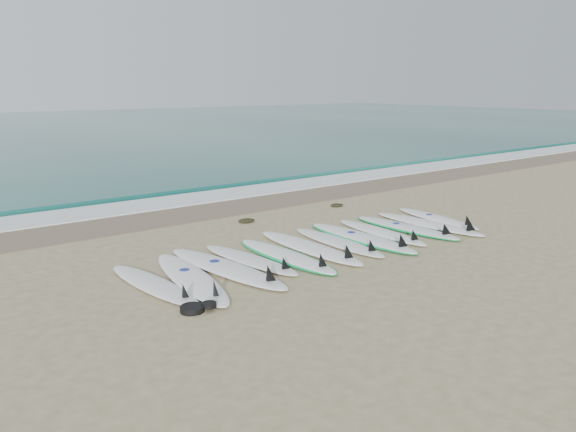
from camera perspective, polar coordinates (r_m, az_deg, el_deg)
ground at (r=10.33m, az=3.92°, el=-3.29°), size 120.00×120.00×0.00m
wet_sand_band at (r=13.58m, az=-7.55°, el=0.66°), size 120.00×1.80×0.01m
foam_band at (r=14.78m, az=-10.27°, el=1.64°), size 120.00×1.40×0.04m
wave_crest at (r=16.11m, az=-12.73°, el=2.58°), size 120.00×1.00×0.10m
surfboard_0 at (r=8.56m, az=-13.35°, el=-6.80°), size 0.71×2.40×0.30m
surfboard_1 at (r=8.69m, az=-9.72°, el=-6.25°), size 0.96×2.82×0.35m
surfboard_2 at (r=9.07m, az=-6.08°, el=-5.28°), size 0.94×2.95×0.37m
surfboard_3 at (r=9.49m, az=-3.68°, el=-4.46°), size 0.76×2.38×0.30m
surfboard_4 at (r=9.70m, az=-0.10°, el=-4.07°), size 0.66×2.59×0.33m
surfboard_5 at (r=10.15m, az=2.41°, el=-3.22°), size 0.60×2.77×0.35m
surfboard_6 at (r=10.55m, az=5.28°, el=-2.66°), size 0.58×2.48×0.32m
surfboard_7 at (r=10.91m, az=7.60°, el=-2.19°), size 0.70×2.80×0.35m
surfboard_8 at (r=11.36m, az=9.61°, el=-1.64°), size 0.64×2.46×0.31m
surfboard_9 at (r=11.85m, az=12.03°, el=-1.16°), size 0.79×2.63×0.33m
surfboard_10 at (r=12.23m, az=14.32°, el=-0.78°), size 0.71×2.72×0.34m
surfboard_11 at (r=12.81m, az=15.08°, el=-0.23°), size 0.77×2.41×0.30m
seaweed_near at (r=12.28m, az=-4.24°, el=-0.46°), size 0.38×0.30×0.07m
seaweed_far at (r=13.89m, az=4.98°, el=1.12°), size 0.35×0.27×0.07m
leash_coil at (r=7.61m, az=-9.33°, el=-9.20°), size 0.46×0.36×0.11m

